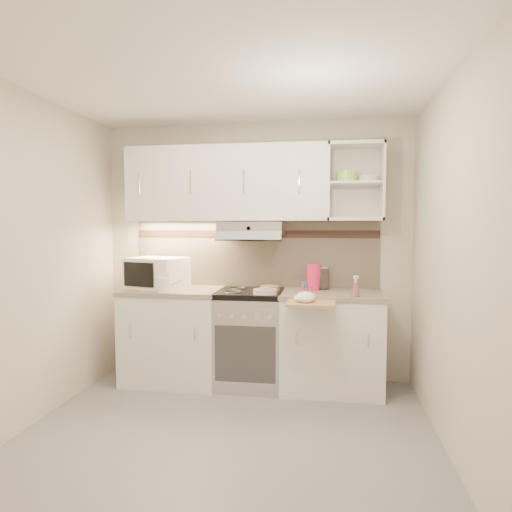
{
  "coord_description": "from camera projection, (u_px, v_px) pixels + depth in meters",
  "views": [
    {
      "loc": [
        0.68,
        -3.05,
        1.52
      ],
      "look_at": [
        0.08,
        0.95,
        1.23
      ],
      "focal_mm": 32.0,
      "sensor_mm": 36.0,
      "label": 1
    }
  ],
  "objects": [
    {
      "name": "watering_can",
      "position": [
        165.0,
        284.0,
        4.13
      ],
      "size": [
        0.24,
        0.12,
        0.2
      ],
      "rotation": [
        0.0,
        0.0,
        0.12
      ],
      "color": "white",
      "rests_on": "worktop_left"
    },
    {
      "name": "plate_stack",
      "position": [
        265.0,
        291.0,
        4.06
      ],
      "size": [
        0.21,
        0.21,
        0.05
      ],
      "rotation": [
        0.0,
        0.0,
        0.39
      ],
      "color": "silver",
      "rests_on": "electric_range"
    },
    {
      "name": "spice_jar",
      "position": [
        305.0,
        287.0,
        4.11
      ],
      "size": [
        0.06,
        0.06,
        0.09
      ],
      "rotation": [
        0.0,
        0.0,
        0.11
      ],
      "color": "white",
      "rests_on": "worktop_right"
    },
    {
      "name": "ground",
      "position": [
        225.0,
        439.0,
        3.22
      ],
      "size": [
        3.0,
        3.0,
        0.0
      ],
      "primitive_type": "plane",
      "color": "gray",
      "rests_on": "ground"
    },
    {
      "name": "cutting_board",
      "position": [
        311.0,
        303.0,
        3.75
      ],
      "size": [
        0.4,
        0.36,
        0.02
      ],
      "primitive_type": "cube",
      "rotation": [
        0.0,
        0.0,
        -0.03
      ],
      "color": "tan",
      "rests_on": "base_cabinet_right"
    },
    {
      "name": "electric_range",
      "position": [
        250.0,
        338.0,
        4.27
      ],
      "size": [
        0.6,
        0.6,
        0.9
      ],
      "color": "#B7B7BC",
      "rests_on": "ground"
    },
    {
      "name": "bread_loaf",
      "position": [
        270.0,
        288.0,
        4.24
      ],
      "size": [
        0.18,
        0.18,
        0.04
      ],
      "primitive_type": "cylinder",
      "color": "#A98148",
      "rests_on": "electric_range"
    },
    {
      "name": "worktop_right",
      "position": [
        332.0,
        295.0,
        4.13
      ],
      "size": [
        0.92,
        0.62,
        0.04
      ],
      "primitive_type": "cube",
      "color": "gray",
      "rests_on": "base_cabinet_right"
    },
    {
      "name": "pink_pitcher",
      "position": [
        313.0,
        277.0,
        4.27
      ],
      "size": [
        0.13,
        0.12,
        0.25
      ],
      "rotation": [
        0.0,
        0.0,
        -0.35
      ],
      "color": "#F01F55",
      "rests_on": "worktop_right"
    },
    {
      "name": "base_cabinet_right",
      "position": [
        331.0,
        343.0,
        4.16
      ],
      "size": [
        0.9,
        0.6,
        0.86
      ],
      "primitive_type": "cube",
      "color": "white",
      "rests_on": "ground"
    },
    {
      "name": "microwave",
      "position": [
        157.0,
        273.0,
        4.39
      ],
      "size": [
        0.61,
        0.52,
        0.3
      ],
      "rotation": [
        0.0,
        0.0,
        -0.29
      ],
      "color": "white",
      "rests_on": "worktop_left"
    },
    {
      "name": "base_cabinet_left",
      "position": [
        174.0,
        337.0,
        4.39
      ],
      "size": [
        0.9,
        0.6,
        0.86
      ],
      "primitive_type": "cube",
      "color": "white",
      "rests_on": "ground"
    },
    {
      "name": "spray_bottle",
      "position": [
        356.0,
        288.0,
        3.88
      ],
      "size": [
        0.07,
        0.07,
        0.19
      ],
      "rotation": [
        0.0,
        0.0,
        0.17
      ],
      "color": "pink",
      "rests_on": "worktop_right"
    },
    {
      "name": "dish_towel",
      "position": [
        310.0,
        296.0,
        3.78
      ],
      "size": [
        0.32,
        0.28,
        0.08
      ],
      "primitive_type": null,
      "rotation": [
        0.0,
        0.0,
        0.18
      ],
      "color": "silver",
      "rests_on": "cutting_board"
    },
    {
      "name": "room_shell",
      "position": [
        235.0,
        210.0,
        3.47
      ],
      "size": [
        3.04,
        2.84,
        2.52
      ],
      "color": "beige",
      "rests_on": "ground"
    },
    {
      "name": "glass_jar",
      "position": [
        323.0,
        278.0,
        4.33
      ],
      "size": [
        0.12,
        0.12,
        0.22
      ],
      "rotation": [
        0.0,
        0.0,
        -0.19
      ],
      "color": "silver",
      "rests_on": "worktop_right"
    },
    {
      "name": "worktop_left",
      "position": [
        173.0,
        291.0,
        4.35
      ],
      "size": [
        0.92,
        0.62,
        0.04
      ],
      "primitive_type": "cube",
      "color": "gray",
      "rests_on": "base_cabinet_left"
    }
  ]
}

